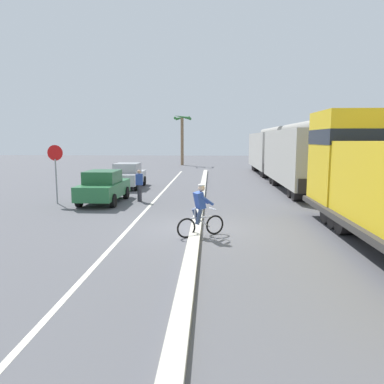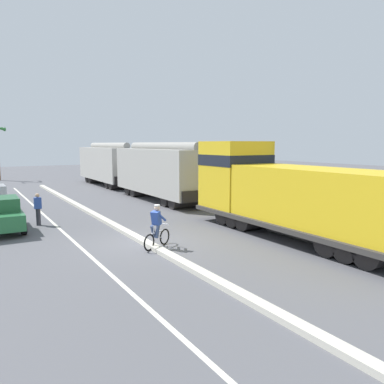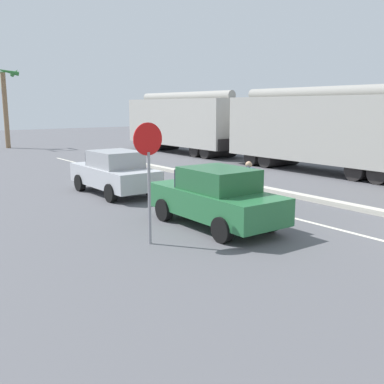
{
  "view_description": "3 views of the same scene",
  "coord_description": "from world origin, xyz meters",
  "px_view_note": "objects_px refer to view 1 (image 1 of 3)",
  "views": [
    {
      "loc": [
        0.5,
        -12.87,
        3.16
      ],
      "look_at": [
        -0.18,
        0.73,
        1.23
      ],
      "focal_mm": 35.0,
      "sensor_mm": 36.0,
      "label": 1
    },
    {
      "loc": [
        -6.06,
        -13.93,
        4.08
      ],
      "look_at": [
        2.73,
        0.62,
        1.88
      ],
      "focal_mm": 35.0,
      "sensor_mm": 36.0,
      "label": 2
    },
    {
      "loc": [
        -12.46,
        -3.82,
        3.25
      ],
      "look_at": [
        -4.67,
        6.64,
        0.74
      ],
      "focal_mm": 42.0,
      "sensor_mm": 36.0,
      "label": 3
    }
  ],
  "objects_px": {
    "stop_sign": "(55,163)",
    "palm_tree_near": "(182,130)",
    "cyclist": "(200,212)",
    "parked_car_silver": "(128,175)",
    "parked_car_green": "(104,187)",
    "hopper_car_lead": "(301,157)",
    "hopper_car_middle": "(271,151)",
    "pedestrian_by_cars": "(139,185)"
  },
  "relations": [
    {
      "from": "stop_sign",
      "to": "palm_tree_near",
      "type": "xyz_separation_m",
      "value": [
        4.1,
        27.84,
        2.29
      ]
    },
    {
      "from": "cyclist",
      "to": "parked_car_silver",
      "type": "bearing_deg",
      "value": 112.7
    },
    {
      "from": "parked_car_green",
      "to": "parked_car_silver",
      "type": "relative_size",
      "value": 1.0
    },
    {
      "from": "parked_car_green",
      "to": "palm_tree_near",
      "type": "bearing_deg",
      "value": 86.19
    },
    {
      "from": "hopper_car_lead",
      "to": "hopper_car_middle",
      "type": "height_order",
      "value": "same"
    },
    {
      "from": "hopper_car_lead",
      "to": "palm_tree_near",
      "type": "xyz_separation_m",
      "value": [
        -8.94,
        22.73,
        2.24
      ]
    },
    {
      "from": "parked_car_silver",
      "to": "palm_tree_near",
      "type": "height_order",
      "value": "palm_tree_near"
    },
    {
      "from": "hopper_car_lead",
      "to": "hopper_car_middle",
      "type": "relative_size",
      "value": 1.0
    },
    {
      "from": "parked_car_green",
      "to": "cyclist",
      "type": "xyz_separation_m",
      "value": [
        5.0,
        -6.3,
        0.0
      ]
    },
    {
      "from": "pedestrian_by_cars",
      "to": "cyclist",
      "type": "bearing_deg",
      "value": -64.12
    },
    {
      "from": "palm_tree_near",
      "to": "cyclist",
      "type": "bearing_deg",
      "value": -84.66
    },
    {
      "from": "hopper_car_middle",
      "to": "parked_car_green",
      "type": "distance_m",
      "value": 19.68
    },
    {
      "from": "parked_car_silver",
      "to": "stop_sign",
      "type": "height_order",
      "value": "stop_sign"
    },
    {
      "from": "palm_tree_near",
      "to": "pedestrian_by_cars",
      "type": "height_order",
      "value": "palm_tree_near"
    },
    {
      "from": "hopper_car_lead",
      "to": "pedestrian_by_cars",
      "type": "distance_m",
      "value": 10.13
    },
    {
      "from": "hopper_car_middle",
      "to": "parked_car_silver",
      "type": "distance_m",
      "value": 15.22
    },
    {
      "from": "stop_sign",
      "to": "palm_tree_near",
      "type": "height_order",
      "value": "palm_tree_near"
    },
    {
      "from": "hopper_car_lead",
      "to": "palm_tree_near",
      "type": "distance_m",
      "value": 24.53
    },
    {
      "from": "parked_car_green",
      "to": "cyclist",
      "type": "height_order",
      "value": "cyclist"
    },
    {
      "from": "cyclist",
      "to": "hopper_car_lead",
      "type": "bearing_deg",
      "value": 62.53
    },
    {
      "from": "parked_car_silver",
      "to": "stop_sign",
      "type": "bearing_deg",
      "value": -109.79
    },
    {
      "from": "hopper_car_middle",
      "to": "parked_car_silver",
      "type": "height_order",
      "value": "hopper_car_middle"
    },
    {
      "from": "parked_car_green",
      "to": "stop_sign",
      "type": "bearing_deg",
      "value": -172.7
    },
    {
      "from": "parked_car_green",
      "to": "parked_car_silver",
      "type": "height_order",
      "value": "same"
    },
    {
      "from": "parked_car_green",
      "to": "stop_sign",
      "type": "xyz_separation_m",
      "value": [
        -2.27,
        -0.29,
        1.21
      ]
    },
    {
      "from": "parked_car_green",
      "to": "palm_tree_near",
      "type": "height_order",
      "value": "palm_tree_near"
    },
    {
      "from": "hopper_car_middle",
      "to": "pedestrian_by_cars",
      "type": "height_order",
      "value": "hopper_car_middle"
    },
    {
      "from": "palm_tree_near",
      "to": "parked_car_silver",
      "type": "bearing_deg",
      "value": -95.01
    },
    {
      "from": "palm_tree_near",
      "to": "parked_car_green",
      "type": "bearing_deg",
      "value": -93.81
    },
    {
      "from": "parked_car_green",
      "to": "parked_car_silver",
      "type": "xyz_separation_m",
      "value": [
        -0.07,
        5.82,
        0.0
      ]
    },
    {
      "from": "hopper_car_middle",
      "to": "palm_tree_near",
      "type": "distance_m",
      "value": 14.45
    },
    {
      "from": "hopper_car_lead",
      "to": "parked_car_silver",
      "type": "relative_size",
      "value": 2.52
    },
    {
      "from": "cyclist",
      "to": "stop_sign",
      "type": "relative_size",
      "value": 0.6
    },
    {
      "from": "hopper_car_lead",
      "to": "parked_car_silver",
      "type": "bearing_deg",
      "value": 174.73
    },
    {
      "from": "stop_sign",
      "to": "pedestrian_by_cars",
      "type": "height_order",
      "value": "stop_sign"
    },
    {
      "from": "stop_sign",
      "to": "pedestrian_by_cars",
      "type": "distance_m",
      "value": 4.22
    },
    {
      "from": "hopper_car_middle",
      "to": "palm_tree_near",
      "type": "xyz_separation_m",
      "value": [
        -8.94,
        11.13,
        2.24
      ]
    },
    {
      "from": "palm_tree_near",
      "to": "stop_sign",
      "type": "bearing_deg",
      "value": -98.38
    },
    {
      "from": "pedestrian_by_cars",
      "to": "hopper_car_lead",
      "type": "bearing_deg",
      "value": 25.45
    },
    {
      "from": "hopper_car_middle",
      "to": "cyclist",
      "type": "relative_size",
      "value": 6.18
    },
    {
      "from": "parked_car_green",
      "to": "parked_car_silver",
      "type": "bearing_deg",
      "value": 90.7
    },
    {
      "from": "hopper_car_lead",
      "to": "palm_tree_near",
      "type": "bearing_deg",
      "value": 111.48
    }
  ]
}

